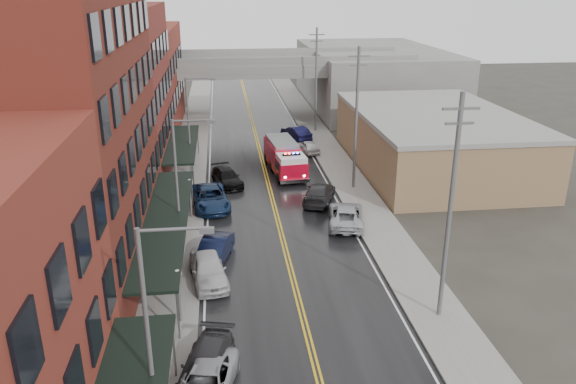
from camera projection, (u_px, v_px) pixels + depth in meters
road at (276, 214)px, 43.02m from camera, size 11.00×160.00×0.02m
sidewalk_left at (180, 218)px, 42.18m from camera, size 3.00×160.00×0.15m
sidewalk_right at (369, 209)px, 43.81m from camera, size 3.00×160.00×0.15m
curb_left at (202, 217)px, 42.37m from camera, size 0.30×160.00×0.15m
curb_right at (348, 210)px, 43.63m from camera, size 0.30×160.00×0.15m
brick_building_b at (55, 127)px, 31.88m from camera, size 9.00×20.00×18.00m
brick_building_c at (111, 95)px, 48.68m from camera, size 9.00×15.00×15.00m
brick_building_far at (139, 80)px, 65.49m from camera, size 9.00×20.00×12.00m
tan_building at (433, 142)px, 53.24m from camera, size 14.00×22.00×5.00m
right_far_block at (372, 77)px, 80.85m from camera, size 18.00×30.00×8.00m
awning_1 at (166, 219)px, 34.63m from camera, size 2.60×18.00×3.09m
awning_2 at (182, 143)px, 50.91m from camera, size 2.60×13.00×3.09m
globe_lamp_1 at (178, 284)px, 28.48m from camera, size 0.44×0.44×3.12m
globe_lamp_2 at (190, 190)px, 41.50m from camera, size 0.44×0.44×3.12m
street_lamp_0 at (154, 325)px, 20.02m from camera, size 2.64×0.22×9.00m
street_lamp_1 at (181, 179)px, 34.90m from camera, size 2.64×0.22×9.00m
street_lamp_2 at (191, 121)px, 49.78m from camera, size 2.64×0.22×9.00m
utility_pole_0 at (450, 207)px, 27.67m from camera, size 1.80×0.24×12.00m
utility_pole_1 at (356, 117)px, 46.28m from camera, size 1.80×0.24×12.00m
utility_pole_2 at (316, 78)px, 64.88m from camera, size 1.80×0.24×12.00m
overpass at (251, 73)px, 70.70m from camera, size 40.00×10.00×7.50m
fire_truck at (285, 157)px, 51.87m from camera, size 3.84×8.14×2.89m
parked_car_left_2 at (205, 384)px, 23.81m from camera, size 3.25×5.29×1.37m
parked_car_left_3 at (206, 365)px, 24.95m from camera, size 3.07×5.18×1.41m
parked_car_left_4 at (208, 269)px, 33.08m from camera, size 2.66×5.13×1.67m
parked_car_left_5 at (214, 250)px, 35.54m from camera, size 2.79×4.85×1.51m
parked_car_left_6 at (210, 198)px, 44.11m from camera, size 3.43×6.12×1.62m
parked_car_left_7 at (227, 177)px, 49.06m from camera, size 3.15×5.17×1.40m
parked_car_right_0 at (346, 215)px, 40.97m from camera, size 3.48×5.74×1.49m
parked_car_right_1 at (319, 193)px, 45.23m from camera, size 3.70×5.58×1.50m
parked_car_right_2 at (308, 147)px, 58.42m from camera, size 2.24×4.10×1.32m
parked_car_right_3 at (296, 133)px, 63.21m from camera, size 3.20×5.13×1.60m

